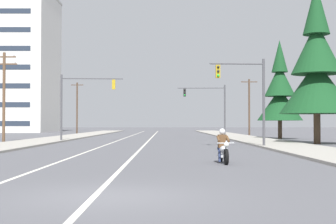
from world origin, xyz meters
The scene contains 14 objects.
ground_plane centered at (0.00, 0.00, 0.00)m, with size 400.00×400.00×0.00m, color #515156.
lane_stripe_center centered at (-0.30, 45.00, 0.00)m, with size 0.16×100.00×0.01m, color beige.
lane_stripe_left centered at (-3.29, 45.00, 0.00)m, with size 0.16×100.00×0.01m, color beige.
sidewalk_kerb_right centered at (10.05, 40.00, 0.07)m, with size 4.40×110.00×0.14m, color #9E998E.
sidewalk_kerb_left centered at (-10.05, 40.00, 0.07)m, with size 4.40×110.00×0.14m, color #9E998E.
motorcycle_with_rider centered at (3.76, 9.24, 0.59)m, with size 0.70×2.19×1.46m.
traffic_signal_near_right centered at (7.15, 22.57, 4.03)m, with size 3.88×0.48×6.20m.
traffic_signal_near_left centered at (-6.61, 33.70, 4.15)m, with size 5.75×0.59×6.20m.
traffic_signal_mid_right centered at (6.67, 45.52, 4.14)m, with size 5.62×0.37×6.20m.
utility_pole_left_near centered at (-13.30, 32.72, 4.42)m, with size 2.36×0.26×8.12m.
utility_pole_right_far centered at (13.32, 57.85, 4.23)m, with size 2.34×0.26×8.02m.
utility_pole_left_far centered at (-13.27, 68.83, 4.42)m, with size 2.02×0.26×8.45m.
conifer_tree_right_verge_near centered at (13.74, 28.36, 6.11)m, with size 6.06×6.06×13.33m.
conifer_tree_right_verge_far centered at (13.79, 41.36, 4.94)m, with size 4.90×4.90×10.77m.
Camera 1 is at (1.33, -11.13, 1.67)m, focal length 51.78 mm.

